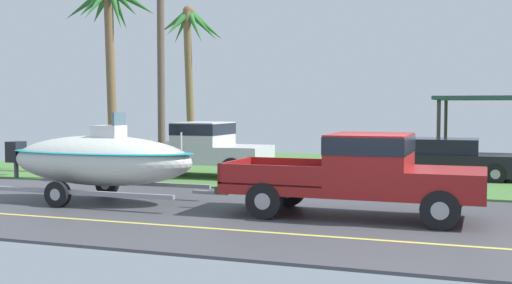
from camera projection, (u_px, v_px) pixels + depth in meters
name	position (u px, v px, depth m)	size (l,w,h in m)	color
ground	(420.00, 180.00, 21.55)	(36.00, 22.00, 0.11)	#424247
pickup_truck_towing	(369.00, 171.00, 14.26)	(5.89, 2.13, 1.86)	maroon
boat_on_trailer	(100.00, 160.00, 16.58)	(6.36, 2.41, 2.31)	gray
parked_pickup_background	(203.00, 147.00, 22.18)	(5.46, 2.11, 1.91)	silver
parked_sedan_near	(442.00, 160.00, 21.63)	(4.72, 1.93, 1.38)	black
palm_tree_near_left	(190.00, 44.00, 29.74)	(2.93, 3.10, 7.09)	brown
palm_tree_mid	(110.00, 23.00, 23.04)	(3.29, 3.00, 6.97)	brown
utility_pole	(161.00, 60.00, 20.71)	(0.24, 1.80, 7.56)	brown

